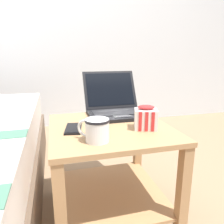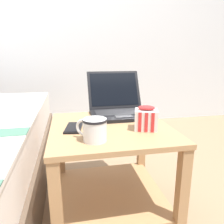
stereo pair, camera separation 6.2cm
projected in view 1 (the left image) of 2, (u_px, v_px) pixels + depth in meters
The scene contains 7 objects.
ground_plane at pixel (110, 212), 1.17m from camera, with size 8.00×8.00×0.00m, color #937556.
back_wall at pixel (72, 14), 2.37m from camera, with size 8.00×0.05×2.50m.
bedside_table at pixel (110, 159), 1.09m from camera, with size 0.56×0.57×0.49m.
laptop at pixel (115, 106), 1.25m from camera, with size 0.32×0.36×0.23m.
mug_front_left at pixel (97, 129), 0.85m from camera, with size 0.12×0.10×0.09m.
snack_bag at pixel (146, 118), 0.99m from camera, with size 0.12×0.11×0.11m.
cell_phone at pixel (73, 128), 0.99m from camera, with size 0.09×0.16×0.01m.
Camera 1 is at (-0.25, -0.96, 0.82)m, focal length 35.00 mm.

